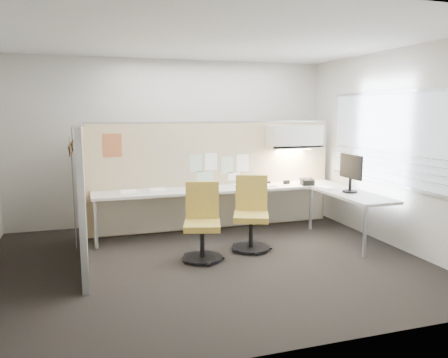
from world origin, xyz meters
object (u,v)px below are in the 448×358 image
object	(u,v)px
phone	(307,182)
chair_right	(251,216)
chair_left	(202,224)
desk	(245,196)
monitor	(351,171)

from	to	relation	value
phone	chair_right	bearing A→B (deg)	-139.57
chair_left	chair_right	size ratio (longest dim) A/B	0.98
phone	chair_left	bearing A→B (deg)	-144.93
desk	chair_left	distance (m)	1.36
desk	phone	bearing A→B (deg)	-1.29
chair_right	phone	size ratio (longest dim) A/B	4.26
desk	chair_left	xyz separation A→B (m)	(-0.95, -0.96, -0.14)
chair_right	phone	bearing A→B (deg)	51.91
monitor	phone	bearing A→B (deg)	20.15
chair_right	monitor	world-z (taller)	monitor
desk	phone	world-z (taller)	phone
chair_left	chair_right	bearing A→B (deg)	30.71
chair_left	monitor	size ratio (longest dim) A/B	1.76
chair_left	phone	xyz separation A→B (m)	(2.03, 0.94, 0.32)
desk	monitor	distance (m)	1.66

